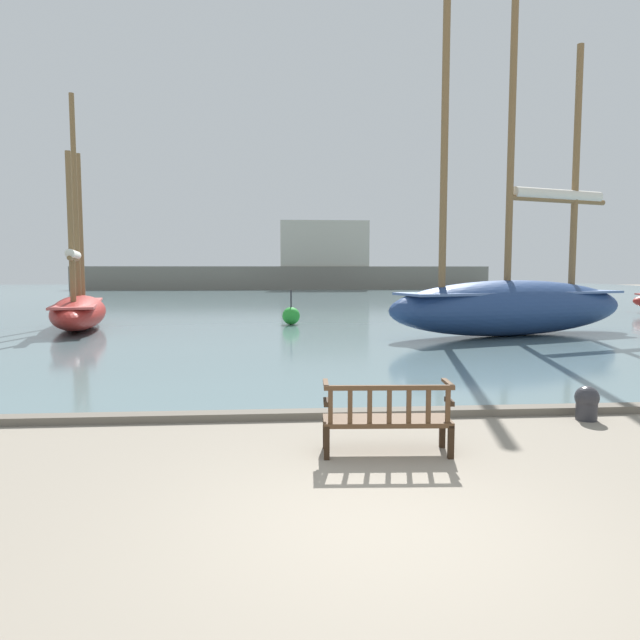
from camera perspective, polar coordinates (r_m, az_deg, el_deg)
name	(u,v)px	position (r m, az deg, el deg)	size (l,w,h in m)	color
ground_plane	(379,528)	(5.50, 5.95, -19.94)	(160.00, 160.00, 0.00)	gray
harbor_water	(287,296)	(48.97, -3.33, 2.38)	(100.00, 80.00, 0.08)	slate
quay_edge_kerb	(335,414)	(9.09, 1.54, -9.36)	(40.00, 0.30, 0.12)	#675F54
park_bench	(387,418)	(7.31, 6.72, -9.67)	(1.63, 0.61, 0.92)	black
sailboat_mid_starboard	(79,308)	(23.64, -22.98, 1.16)	(3.74, 7.95, 8.81)	maroon
sailboat_mid_port	(513,300)	(20.49, 18.72, 1.92)	(9.72, 5.03, 13.37)	navy
mooring_bollard	(587,402)	(9.81, 25.13, -7.46)	(0.36, 0.36, 0.53)	#2D2D33
channel_buoy	(291,316)	(23.29, -2.91, 0.42)	(0.72, 0.72, 1.42)	green
far_breakwater	(294,270)	(64.72, -2.58, 5.06)	(46.54, 2.40, 7.81)	slate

